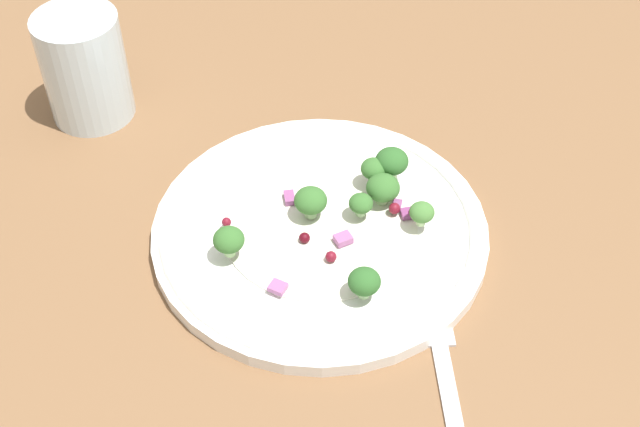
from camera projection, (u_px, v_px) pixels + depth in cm
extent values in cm
cube|color=brown|center=(290.00, 220.00, 72.95)|extent=(180.00, 180.00, 2.00)
cylinder|color=white|center=(320.00, 232.00, 69.86)|extent=(27.22, 27.22, 1.20)
torus|color=white|center=(320.00, 226.00, 69.43)|extent=(26.04, 26.04, 1.00)
cylinder|color=white|center=(320.00, 226.00, 69.36)|extent=(15.78, 15.78, 0.20)
cylinder|color=#ADD18E|center=(391.00, 172.00, 72.21)|extent=(1.04, 1.04, 1.04)
ellipsoid|color=#2D6028|center=(392.00, 161.00, 71.32)|extent=(2.78, 2.78, 2.09)
cylinder|color=#8EB77A|center=(364.00, 291.00, 63.68)|extent=(0.92, 0.92, 0.92)
ellipsoid|color=#2D6028|center=(364.00, 281.00, 62.88)|extent=(2.46, 2.46, 1.84)
cylinder|color=#8EB77A|center=(373.00, 177.00, 71.79)|extent=(0.82, 0.82, 0.82)
ellipsoid|color=#386B2D|center=(374.00, 169.00, 71.09)|extent=(2.18, 2.18, 1.64)
cylinder|color=#9EC684|center=(230.00, 249.00, 66.33)|extent=(0.92, 0.92, 0.92)
ellipsoid|color=#386B2D|center=(229.00, 240.00, 65.54)|extent=(2.45, 2.45, 1.84)
cylinder|color=#9EC684|center=(382.00, 199.00, 70.89)|extent=(1.04, 1.04, 1.04)
ellipsoid|color=#386B2D|center=(383.00, 188.00, 70.00)|extent=(2.77, 2.77, 2.08)
cylinder|color=#8EB77A|center=(311.00, 211.00, 69.54)|extent=(1.00, 1.00, 1.00)
ellipsoid|color=#386B2D|center=(311.00, 200.00, 68.68)|extent=(2.68, 2.68, 2.01)
cylinder|color=#8EB77A|center=(361.00, 211.00, 69.32)|extent=(0.74, 0.74, 0.74)
ellipsoid|color=#386B2D|center=(361.00, 203.00, 68.68)|extent=(1.97, 1.97, 1.47)
cylinder|color=#ADD18E|center=(421.00, 220.00, 68.38)|extent=(0.75, 0.75, 0.75)
ellipsoid|color=#477A38|center=(422.00, 212.00, 67.73)|extent=(2.01, 2.01, 1.51)
sphere|color=maroon|center=(414.00, 212.00, 69.55)|extent=(0.90, 0.90, 0.90)
sphere|color=maroon|center=(331.00, 257.00, 66.25)|extent=(0.89, 0.89, 0.89)
sphere|color=maroon|center=(394.00, 210.00, 69.53)|extent=(0.96, 0.96, 0.96)
sphere|color=#4C0A14|center=(305.00, 238.00, 67.78)|extent=(0.89, 0.89, 0.89)
sphere|color=maroon|center=(226.00, 222.00, 68.53)|extent=(0.76, 0.76, 0.76)
cube|color=#A35B93|center=(343.00, 239.00, 67.67)|extent=(1.71, 1.66, 0.59)
cube|color=#843D75|center=(407.00, 217.00, 69.44)|extent=(1.33, 1.37, 0.41)
cube|color=#A35B93|center=(278.00, 287.00, 64.20)|extent=(1.51, 1.43, 0.41)
cube|color=#934C84|center=(396.00, 206.00, 70.76)|extent=(0.86, 1.30, 0.35)
cube|color=#934C84|center=(283.00, 201.00, 70.76)|extent=(1.27, 1.59, 0.50)
cube|color=silver|center=(436.00, 326.00, 63.67)|extent=(3.20, 4.08, 0.50)
cylinder|color=silver|center=(85.00, 67.00, 77.87)|extent=(7.66, 7.66, 10.30)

